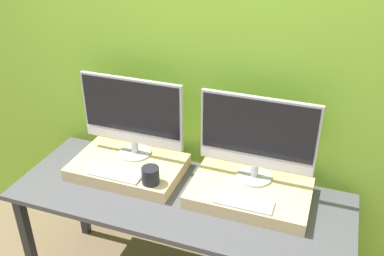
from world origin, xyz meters
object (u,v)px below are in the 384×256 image
Objects in this scene: keyboard_right at (244,202)px; monitor_left at (132,114)px; mug at (151,175)px; keyboard_left at (116,174)px; monitor_right at (257,136)px.

monitor_left is at bearing 162.04° from keyboard_right.
mug is 0.51m from keyboard_right.
keyboard_left is 3.11× the size of mug.
monitor_left is 0.80m from keyboard_right.
monitor_left is at bearing 180.00° from monitor_right.
keyboard_left and keyboard_right have the same top height.
keyboard_right is (0.51, 0.00, -0.04)m from mug.
keyboard_left is 0.49× the size of monitor_right.
monitor_right is 0.35m from keyboard_right.
monitor_left reaches higher than mug.
monitor_right is (0.51, 0.23, 0.21)m from mug.
monitor_left is 2.06× the size of keyboard_left.
keyboard_left is 0.80m from monitor_right.
monitor_right reaches higher than mug.
mug is 0.60m from monitor_right.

